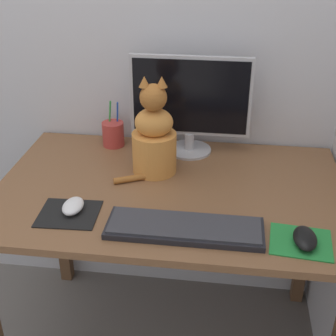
{
  "coord_description": "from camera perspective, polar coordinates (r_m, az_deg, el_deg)",
  "views": [
    {
      "loc": [
        0.17,
        -1.35,
        1.57
      ],
      "look_at": [
        0.0,
        -0.07,
        0.87
      ],
      "focal_mm": 50.0,
      "sensor_mm": 36.0,
      "label": 1
    }
  ],
  "objects": [
    {
      "name": "keyboard",
      "position": [
        1.37,
        2.03,
        -7.28
      ],
      "size": [
        0.46,
        0.15,
        0.02
      ],
      "rotation": [
        0.0,
        0.0,
        0.0
      ],
      "color": "black",
      "rests_on": "desk"
    },
    {
      "name": "desk",
      "position": [
        1.64,
        0.21,
        -5.55
      ],
      "size": [
        1.17,
        0.76,
        0.76
      ],
      "color": "brown",
      "rests_on": "ground_plane"
    },
    {
      "name": "monitor",
      "position": [
        1.74,
        2.73,
        7.98
      ],
      "size": [
        0.45,
        0.17,
        0.37
      ],
      "color": "#B2B2B7",
      "rests_on": "desk"
    },
    {
      "name": "mousepad_left",
      "position": [
        1.47,
        -11.99,
        -5.47
      ],
      "size": [
        0.19,
        0.17,
        0.0
      ],
      "rotation": [
        0.0,
        0.0,
        0.04
      ],
      "color": "black",
      "rests_on": "desk"
    },
    {
      "name": "cat",
      "position": [
        1.62,
        -1.73,
        3.71
      ],
      "size": [
        0.21,
        0.21,
        0.35
      ],
      "rotation": [
        0.0,
        0.0,
        0.09
      ],
      "color": "#D6893D",
      "rests_on": "desk"
    },
    {
      "name": "mousepad_right",
      "position": [
        1.38,
        15.87,
        -8.66
      ],
      "size": [
        0.18,
        0.17,
        0.0
      ],
      "rotation": [
        0.0,
        0.0,
        -0.1
      ],
      "color": "#238438",
      "rests_on": "desk"
    },
    {
      "name": "computer_mouse_left",
      "position": [
        1.48,
        -11.5,
        -4.56
      ],
      "size": [
        0.06,
        0.1,
        0.03
      ],
      "color": "white",
      "rests_on": "mousepad_left"
    },
    {
      "name": "wall_back",
      "position": [
        1.79,
        2.02,
        18.29
      ],
      "size": [
        7.0,
        0.04,
        2.5
      ],
      "color": "silver",
      "rests_on": "ground_plane"
    },
    {
      "name": "computer_mouse_right",
      "position": [
        1.36,
        16.35,
        -8.22
      ],
      "size": [
        0.07,
        0.11,
        0.03
      ],
      "color": "black",
      "rests_on": "mousepad_right"
    },
    {
      "name": "pen_cup",
      "position": [
        1.86,
        -6.7,
        4.18
      ],
      "size": [
        0.09,
        0.09,
        0.18
      ],
      "color": "#B23833",
      "rests_on": "desk"
    }
  ]
}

